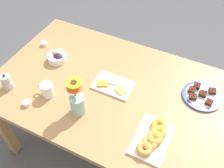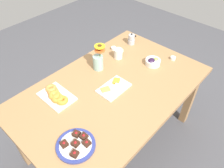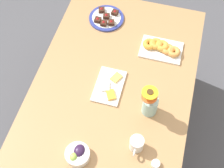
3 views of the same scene
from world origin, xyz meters
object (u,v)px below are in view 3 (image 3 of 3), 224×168
Objects in this scene: croissant_platter at (161,48)px; dessert_plate at (106,18)px; flower_vase at (150,104)px; cheese_platter at (110,86)px; coffee_mug at (137,144)px; dining_table at (112,94)px; jam_cup_honey at (156,164)px; grape_bowl at (78,154)px.

croissant_platter is 0.47m from dessert_plate.
cheese_platter is at bearing -111.01° from flower_vase.
dessert_plate is (-0.17, -0.43, -0.01)m from croissant_platter.
coffee_mug is 0.99m from dessert_plate.
dessert_plate is (-0.55, -0.19, 0.10)m from dining_table.
coffee_mug is 2.38× the size of jam_cup_honey.
cheese_platter is 0.30m from flower_vase.
jam_cup_honey is 0.19× the size of dessert_plate.
jam_cup_honey is (0.79, 0.11, -0.01)m from croissant_platter.
cheese_platter is at bearing -144.16° from coffee_mug.
dessert_plate reaches higher than croissant_platter.
coffee_mug is 0.72m from croissant_platter.
cheese_platter reaches higher than jam_cup_honey.
dessert_plate is at bearing -173.11° from grape_bowl.
grape_bowl is 0.43m from jam_cup_honey.
dining_table is 11.66× the size of grape_bowl.
dining_table is 13.99× the size of coffee_mug.
dessert_plate reaches higher than dining_table.
grape_bowl reaches higher than cheese_platter.
jam_cup_honey is 0.20× the size of flower_vase.
cheese_platter is 0.45m from croissant_platter.
flower_vase reaches higher than grape_bowl.
croissant_platter is at bearing 160.01° from grape_bowl.
flower_vase is at bearing 68.16° from dining_table.
dessert_plate is at bearing -162.35° from cheese_platter.
coffee_mug is (0.34, 0.23, 0.13)m from dining_table.
jam_cup_honey is at bearing 98.39° from grape_bowl.
coffee_mug is 0.15m from jam_cup_honey.
cheese_platter reaches higher than dining_table.
croissant_platter is 1.13× the size of dessert_plate.
cheese_platter is at bearing 174.12° from grape_bowl.
flower_vase reaches higher than dessert_plate.
flower_vase reaches higher than jam_cup_honey.
croissant_platter is 0.80m from jam_cup_honey.
grape_bowl is at bearing -19.99° from croissant_platter.
dessert_plate is at bearing -111.89° from croissant_platter.
dining_table is 0.44m from coffee_mug.
dessert_plate is 1.03× the size of flower_vase.
coffee_mug reaches higher than croissant_platter.
croissant_platter is 1.17× the size of flower_vase.
jam_cup_honey is 0.34m from flower_vase.
jam_cup_honey is at bearing 29.66° from dessert_plate.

